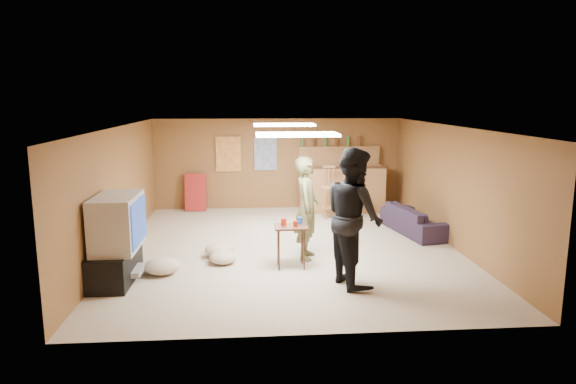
{
  "coord_description": "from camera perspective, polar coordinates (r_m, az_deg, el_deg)",
  "views": [
    {
      "loc": [
        -0.71,
        -9.0,
        2.71
      ],
      "look_at": [
        0.0,
        0.2,
        1.0
      ],
      "focal_mm": 32.0,
      "sensor_mm": 36.0,
      "label": 1
    }
  ],
  "objects": [
    {
      "name": "folding_chair_stack",
      "position": [
        12.57,
        -10.24,
        -0.03
      ],
      "size": [
        0.5,
        0.26,
        0.91
      ],
      "primitive_type": "cube",
      "rotation": [
        -0.14,
        0.0,
        0.0
      ],
      "color": "#A5231E",
      "rests_on": "ground"
    },
    {
      "name": "bottle_row",
      "position": [
        12.59,
        4.81,
        5.65
      ],
      "size": [
        1.48,
        0.08,
        0.26
      ],
      "primitive_type": null,
      "color": "#3F7233",
      "rests_on": "bar_shelf"
    },
    {
      "name": "cushion_mid",
      "position": [
        8.6,
        -7.22,
        -7.23
      ],
      "size": [
        0.55,
        0.55,
        0.2
      ],
      "primitive_type": "ellipsoid",
      "rotation": [
        0.0,
        0.0,
        -0.25
      ],
      "color": "tan",
      "rests_on": "ground"
    },
    {
      "name": "wall_back",
      "position": [
        12.62,
        -1.16,
        3.16
      ],
      "size": [
        6.0,
        0.02,
        2.2
      ],
      "primitive_type": "cube",
      "color": "brown",
      "rests_on": "ground"
    },
    {
      "name": "bar_stool_right",
      "position": [
        11.66,
        6.86,
        -0.36
      ],
      "size": [
        0.35,
        0.35,
        1.06
      ],
      "primitive_type": null,
      "rotation": [
        0.0,
        0.0,
        0.05
      ],
      "color": "#9C6638",
      "rests_on": "ground"
    },
    {
      "name": "ground",
      "position": [
        9.42,
        0.09,
        -6.21
      ],
      "size": [
        7.0,
        7.0,
        0.0
      ],
      "primitive_type": "plane",
      "color": "#B8A68D",
      "rests_on": "ground"
    },
    {
      "name": "tray_table",
      "position": [
        8.28,
        0.33,
        -6.1
      ],
      "size": [
        0.53,
        0.43,
        0.69
      ],
      "primitive_type": "cube",
      "rotation": [
        0.0,
        0.0,
        0.01
      ],
      "color": "#391E12",
      "rests_on": "ground"
    },
    {
      "name": "poster_right",
      "position": [
        12.54,
        -2.53,
        4.26
      ],
      "size": [
        0.55,
        0.03,
        0.8
      ],
      "primitive_type": "cube",
      "color": "#334C99",
      "rests_on": "wall_back"
    },
    {
      "name": "ceiling_panel_back",
      "position": [
        10.24,
        -0.44,
        7.47
      ],
      "size": [
        1.2,
        0.6,
        0.04
      ],
      "primitive_type": "cube",
      "color": "white",
      "rests_on": "ceiling"
    },
    {
      "name": "dvd_box",
      "position": [
        8.12,
        -17.09,
        -8.35
      ],
      "size": [
        0.35,
        0.5,
        0.08
      ],
      "primitive_type": "cube",
      "color": "#B2B2B7",
      "rests_on": "tv_stand"
    },
    {
      "name": "wall_left",
      "position": [
        9.42,
        -18.41,
        0.12
      ],
      "size": [
        0.02,
        7.0,
        2.2
      ],
      "primitive_type": "cube",
      "color": "brown",
      "rests_on": "ground"
    },
    {
      "name": "bar_lip",
      "position": [
        12.01,
        6.23,
        2.73
      ],
      "size": [
        2.1,
        0.12,
        0.05
      ],
      "primitive_type": "cube",
      "color": "#391E12",
      "rests_on": "bar_counter"
    },
    {
      "name": "tv_stand",
      "position": [
        8.14,
        -18.65,
        -7.65
      ],
      "size": [
        0.55,
        1.3,
        0.5
      ],
      "primitive_type": "cube",
      "color": "black",
      "rests_on": "ground"
    },
    {
      "name": "cup_red_far",
      "position": [
        8.11,
        0.84,
        -3.54
      ],
      "size": [
        0.08,
        0.08,
        0.1
      ],
      "primitive_type": "cylinder",
      "rotation": [
        0.0,
        0.0,
        0.09
      ],
      "color": "#AB200B",
      "rests_on": "tray_table"
    },
    {
      "name": "tv_screen",
      "position": [
        7.88,
        -16.24,
        -3.19
      ],
      "size": [
        0.02,
        0.95,
        0.65
      ],
      "primitive_type": "cube",
      "color": "navy",
      "rests_on": "tv_body"
    },
    {
      "name": "bar_counter",
      "position": [
        12.34,
        5.97,
        0.36
      ],
      "size": [
        2.0,
        0.6,
        1.1
      ],
      "primitive_type": "cube",
      "color": "#9C6638",
      "rests_on": "ground"
    },
    {
      "name": "poster_left",
      "position": [
        12.54,
        -6.65,
        4.2
      ],
      "size": [
        0.6,
        0.03,
        0.85
      ],
      "primitive_type": "cube",
      "color": "#BF3F26",
      "rests_on": "wall_back"
    },
    {
      "name": "bar_backing",
      "position": [
        12.7,
        5.64,
        3.62
      ],
      "size": [
        2.0,
        0.14,
        0.6
      ],
      "primitive_type": "cube",
      "color": "#9C6638",
      "rests_on": "bar_counter"
    },
    {
      "name": "wall_right",
      "position": [
        9.87,
        17.74,
        0.61
      ],
      "size": [
        0.02,
        7.0,
        2.2
      ],
      "primitive_type": "cube",
      "color": "brown",
      "rests_on": "ground"
    },
    {
      "name": "cup_blue",
      "position": [
        8.29,
        1.32,
        -3.2
      ],
      "size": [
        0.11,
        0.11,
        0.11
      ],
      "primitive_type": "cylinder",
      "rotation": [
        0.0,
        0.0,
        -0.37
      ],
      "color": "navy",
      "rests_on": "tray_table"
    },
    {
      "name": "sofa",
      "position": [
        10.7,
        14.01,
        -3.02
      ],
      "size": [
        1.03,
        1.93,
        0.54
      ],
      "primitive_type": "imported",
      "rotation": [
        0.0,
        0.0,
        1.75
      ],
      "color": "black",
      "rests_on": "ground"
    },
    {
      "name": "wall_front",
      "position": [
        5.77,
        2.86,
        -5.69
      ],
      "size": [
        6.0,
        0.02,
        2.2
      ],
      "primitive_type": "cube",
      "color": "brown",
      "rests_on": "ground"
    },
    {
      "name": "cushion_near_tv",
      "position": [
        8.97,
        -7.62,
        -6.4
      ],
      "size": [
        0.51,
        0.51,
        0.23
      ],
      "primitive_type": "ellipsoid",
      "rotation": [
        0.0,
        0.0,
        -0.0
      ],
      "color": "tan",
      "rests_on": "ground"
    },
    {
      "name": "bar_shelf",
      "position": [
        12.65,
        5.68,
        4.95
      ],
      "size": [
        2.0,
        0.18,
        0.05
      ],
      "primitive_type": "cube",
      "color": "#9C6638",
      "rests_on": "bar_backing"
    },
    {
      "name": "bar_stool_left",
      "position": [
        11.62,
        4.66,
        -0.27
      ],
      "size": [
        0.35,
        0.35,
        1.1
      ],
      "primitive_type": null,
      "rotation": [
        0.0,
        0.0,
        -0.01
      ],
      "color": "#9C6638",
      "rests_on": "ground"
    },
    {
      "name": "tv_body",
      "position": [
        7.95,
        -18.43,
        -3.2
      ],
      "size": [
        0.6,
        1.1,
        0.8
      ],
      "primitive_type": "cube",
      "color": "#B2B2B7",
      "rests_on": "tv_stand"
    },
    {
      "name": "person_olive",
      "position": [
        8.63,
        2.12,
        -1.8
      ],
      "size": [
        0.54,
        0.71,
        1.74
      ],
      "primitive_type": "imported",
      "rotation": [
        0.0,
        0.0,
        1.35
      ],
      "color": "brown",
      "rests_on": "ground"
    },
    {
      "name": "person_black",
      "position": [
        7.49,
        7.33,
        -2.72
      ],
      "size": [
        0.98,
        1.14,
        2.01
      ],
      "primitive_type": "imported",
      "rotation": [
        0.0,
        0.0,
        1.82
      ],
      "color": "black",
      "rests_on": "ground"
    },
    {
      "name": "ceiling_panel_front",
      "position": [
        7.55,
        1.0,
        6.41
      ],
      "size": [
        1.2,
        0.6,
        0.04
      ],
      "primitive_type": "cube",
      "color": "white",
      "rests_on": "ceiling"
    },
    {
      "name": "cup_red_near",
      "position": [
        8.19,
        -0.48,
        -3.35
      ],
      "size": [
        0.11,
        0.11,
        0.12
      ],
      "primitive_type": "cylinder",
      "rotation": [
        0.0,
        0.0,
        0.33
      ],
      "color": "#AB200B",
      "rests_on": "tray_table"
    },
    {
      "name": "ceiling",
      "position": [
        9.04,
        0.1,
        7.27
      ],
      "size": [
        6.0,
        7.0,
        0.02
      ],
      "primitive_type": "cube",
      "color": "silver",
      "rests_on": "ground"
    },
    {
      "name": "cushion_far",
      "position": [
        8.29,
        -13.82,
        -7.97
      ],
      "size": [
        0.67,
        0.67,
        0.25
      ],
      "primitive_type": "ellipsoid",
      "rotation": [
        0.0,
        0.0,
        -0.24
      ],
      "color": "tan",
      "rests_on": "ground"
    }
  ]
}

